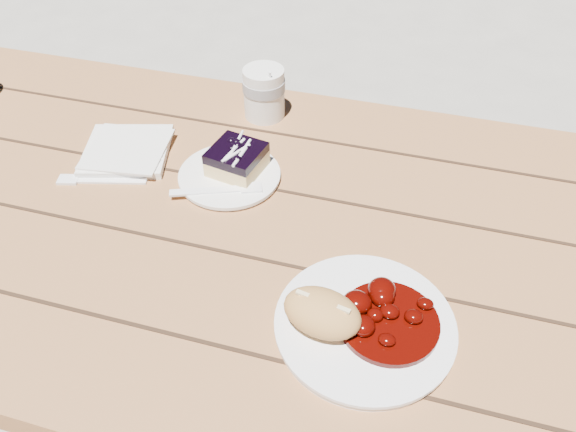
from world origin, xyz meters
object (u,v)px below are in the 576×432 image
(bread_roll, at_px, (322,313))
(coffee_cup, at_px, (264,93))
(picnic_table, at_px, (266,285))
(main_plate, at_px, (364,326))
(blueberry_cake, at_px, (237,159))
(dessert_plate, at_px, (230,176))

(bread_roll, bearing_deg, coffee_cup, 115.67)
(picnic_table, bearing_deg, coffee_cup, 106.98)
(picnic_table, relative_size, main_plate, 8.47)
(bread_roll, xyz_separation_m, blueberry_cake, (-0.22, 0.29, -0.01))
(bread_roll, distance_m, blueberry_cake, 0.36)
(main_plate, distance_m, coffee_cup, 0.54)
(dessert_plate, height_order, blueberry_cake, blueberry_cake)
(dessert_plate, relative_size, coffee_cup, 1.73)
(bread_roll, bearing_deg, dessert_plate, 130.22)
(main_plate, xyz_separation_m, blueberry_cake, (-0.27, 0.27, 0.03))
(main_plate, relative_size, coffee_cup, 2.36)
(main_plate, relative_size, bread_roll, 2.23)
(dessert_plate, distance_m, coffee_cup, 0.21)
(blueberry_cake, bearing_deg, coffee_cup, 103.83)
(blueberry_cake, bearing_deg, bread_roll, -42.02)
(picnic_table, height_order, main_plate, main_plate)
(main_plate, height_order, bread_roll, bread_roll)
(bread_roll, bearing_deg, picnic_table, 127.40)
(bread_roll, xyz_separation_m, coffee_cup, (-0.23, 0.48, 0.01))
(main_plate, bearing_deg, bread_roll, -160.02)
(picnic_table, relative_size, dessert_plate, 11.60)
(main_plate, distance_m, blueberry_cake, 0.38)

